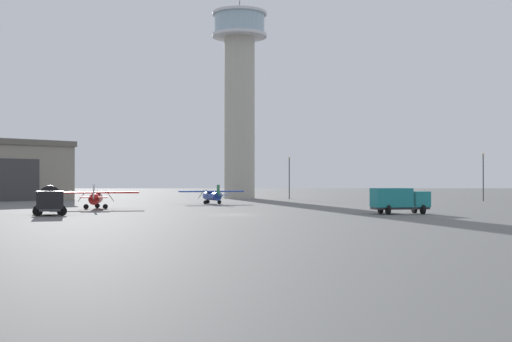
% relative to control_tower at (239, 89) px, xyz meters
% --- Properties ---
extents(ground_plane, '(400.00, 400.00, 0.00)m').
position_rel_control_tower_xyz_m(ground_plane, '(0.19, -58.42, -21.05)').
color(ground_plane, '#60605E').
extents(control_tower, '(10.54, 10.54, 39.95)m').
position_rel_control_tower_xyz_m(control_tower, '(0.00, 0.00, 0.00)').
color(control_tower, '#B2AD9E').
rests_on(control_tower, ground_plane).
extents(airplane_red, '(10.64, 8.33, 3.13)m').
position_rel_control_tower_xyz_m(airplane_red, '(-17.23, -45.45, -19.59)').
color(airplane_red, red).
rests_on(airplane_red, ground_plane).
extents(airplane_blue, '(9.68, 7.62, 2.89)m').
position_rel_control_tower_xyz_m(airplane_blue, '(-3.70, -29.33, -19.70)').
color(airplane_blue, '#2847A8').
rests_on(airplane_blue, ground_plane).
extents(truck_fuel_tanker_black, '(4.38, 6.37, 3.04)m').
position_rel_control_tower_xyz_m(truck_fuel_tanker_black, '(-18.88, -58.96, -19.38)').
color(truck_fuel_tanker_black, '#38383D').
rests_on(truck_fuel_tanker_black, ground_plane).
extents(truck_box_teal, '(6.31, 3.77, 2.74)m').
position_rel_control_tower_xyz_m(truck_box_teal, '(17.60, -57.45, -19.50)').
color(truck_box_teal, '#38383D').
rests_on(truck_box_teal, ground_plane).
extents(light_post_east, '(0.44, 0.44, 8.22)m').
position_rel_control_tower_xyz_m(light_post_east, '(41.26, -16.67, -16.12)').
color(light_post_east, '#38383D').
rests_on(light_post_east, ground_plane).
extents(light_post_north, '(0.44, 0.44, 7.92)m').
position_rel_control_tower_xyz_m(light_post_north, '(9.31, -4.87, -16.28)').
color(light_post_north, '#38383D').
rests_on(light_post_north, ground_plane).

